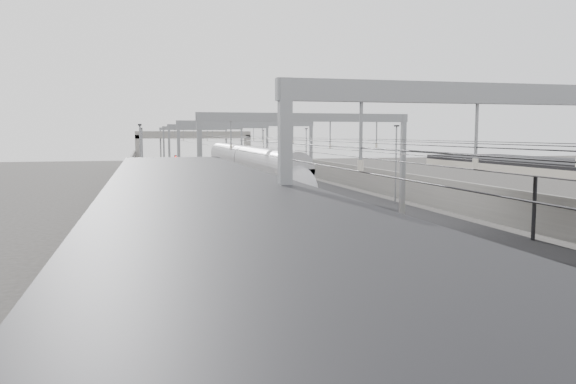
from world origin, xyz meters
TOP-DOWN VIEW (x-y plane):
  - platform_left at (-8.00, 45.00)m, footprint 4.00×120.00m
  - platform_right at (8.00, 45.00)m, footprint 4.00×120.00m
  - tracks at (0.00, 45.00)m, footprint 11.40×140.00m
  - overhead_line at (0.00, 51.62)m, footprint 13.00×140.00m
  - canopy_left at (-8.02, 2.99)m, footprint 4.40×30.00m
  - overbridge at (0.00, 100.00)m, footprint 22.00×2.20m
  - wall_left at (-11.20, 45.00)m, footprint 0.30×120.00m
  - wall_right at (11.20, 45.00)m, footprint 0.30×120.00m
  - train at (1.50, 48.59)m, footprint 2.56×46.67m
  - signal_green at (-5.20, 68.44)m, footprint 0.32×0.32m
  - signal_red_near at (3.20, 65.96)m, footprint 0.32×0.32m
  - signal_red_far at (5.40, 71.37)m, footprint 0.32×0.32m

SIDE VIEW (x-z plane):
  - tracks at x=0.00m, z-range -0.05..0.15m
  - platform_left at x=-8.00m, z-range 0.00..1.00m
  - platform_right at x=8.00m, z-range 0.00..1.00m
  - wall_left at x=-11.20m, z-range 0.00..3.20m
  - wall_right at x=11.20m, z-range 0.00..3.20m
  - train at x=1.50m, z-range -0.03..4.02m
  - signal_green at x=-5.20m, z-range 0.68..4.15m
  - signal_red_near at x=3.20m, z-range 0.68..4.15m
  - signal_red_far at x=5.40m, z-range 0.68..4.15m
  - canopy_left at x=-8.02m, z-range 2.97..7.21m
  - overbridge at x=0.00m, z-range 1.86..8.76m
  - overhead_line at x=0.00m, z-range 2.84..9.44m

